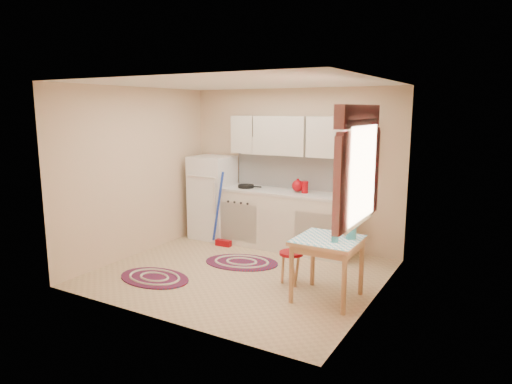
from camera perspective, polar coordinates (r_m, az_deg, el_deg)
room_shell at (r=6.02m, az=0.43°, el=4.77°), size 3.64×3.60×2.52m
fridge at (r=7.79m, az=-5.44°, el=-0.65°), size 0.65×0.60×1.40m
broom at (r=7.28m, az=-4.15°, el=-2.22°), size 0.28×0.13×1.20m
base_cabinets at (r=7.23m, az=3.25°, el=-3.59°), size 2.25×0.60×0.88m
countertop at (r=7.14m, az=3.29°, el=-0.00°), size 2.27×0.62×0.04m
frying_pan at (r=7.38m, az=-1.27°, el=0.72°), size 0.29×0.29×0.05m
red_kettle at (r=7.00m, az=5.24°, el=0.77°), size 0.20×0.18×0.20m
red_canister at (r=6.96m, az=6.11°, el=0.52°), size 0.12×0.12×0.16m
table at (r=5.40m, az=8.88°, el=-9.49°), size 0.72×0.72×0.72m
stool at (r=5.84m, az=4.41°, el=-9.43°), size 0.39×0.39×0.42m
coffee_pot at (r=5.29m, az=11.82°, el=-4.26°), size 0.16×0.14×0.30m
mug at (r=5.15m, az=9.84°, el=-5.73°), size 0.10×0.10×0.10m
rug_center at (r=6.63m, az=-1.81°, el=-8.78°), size 1.21×0.95×0.02m
rug_left at (r=6.20m, az=-12.58°, el=-10.43°), size 1.02×0.70×0.02m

